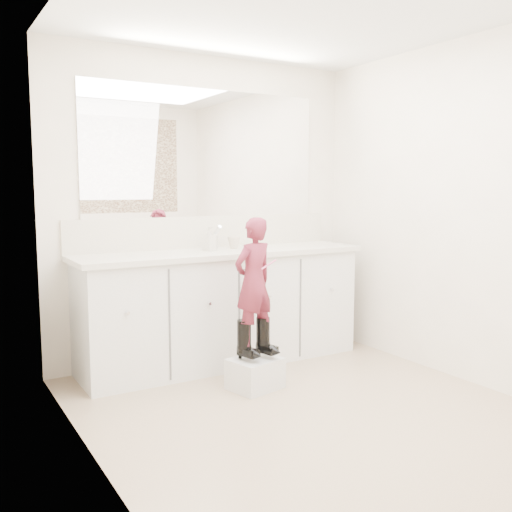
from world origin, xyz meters
TOP-DOWN VIEW (x-y plane):
  - floor at (0.00, 0.00)m, footprint 3.00×3.00m
  - ceiling at (0.00, 0.00)m, footprint 3.00×3.00m
  - wall_back at (0.00, 1.50)m, footprint 2.60×0.00m
  - wall_left at (-1.30, 0.00)m, footprint 0.00×3.00m
  - wall_right at (1.30, 0.00)m, footprint 0.00×3.00m
  - vanity_cabinet at (0.00, 1.23)m, footprint 2.20×0.55m
  - countertop at (0.00, 1.21)m, footprint 2.28×0.58m
  - backsplash at (0.00, 1.49)m, footprint 2.28×0.03m
  - mirror at (0.00, 1.49)m, footprint 2.00×0.02m
  - faucet at (0.00, 1.38)m, footprint 0.08×0.08m
  - cup at (0.15, 1.30)m, footprint 0.13×0.13m
  - soap_bottle at (-0.10, 1.24)m, footprint 0.11×0.11m
  - step_stool at (-0.08, 0.59)m, footprint 0.38×0.34m
  - boot_left at (-0.15, 0.61)m, footprint 0.14×0.20m
  - boot_right at (-0.00, 0.61)m, footprint 0.14×0.20m
  - toddler at (-0.08, 0.61)m, footprint 0.35×0.27m
  - toothbrush at (-0.01, 0.53)m, footprint 0.13×0.04m

SIDE VIEW (x-z plane):
  - floor at x=0.00m, z-range 0.00..0.00m
  - step_stool at x=-0.08m, z-range 0.00..0.21m
  - boot_left at x=-0.15m, z-range 0.21..0.48m
  - boot_right at x=0.00m, z-range 0.21..0.48m
  - vanity_cabinet at x=0.00m, z-range 0.00..0.85m
  - toddler at x=-0.08m, z-range 0.31..1.17m
  - toothbrush at x=-0.01m, z-range 0.83..0.89m
  - countertop at x=0.00m, z-range 0.85..0.89m
  - cup at x=0.15m, z-range 0.89..0.99m
  - faucet at x=0.00m, z-range 0.89..0.99m
  - soap_bottle at x=-0.10m, z-range 0.89..1.07m
  - backsplash at x=0.00m, z-range 0.89..1.14m
  - wall_back at x=0.00m, z-range -0.10..2.50m
  - wall_left at x=-1.30m, z-range -0.30..2.70m
  - wall_right at x=1.30m, z-range -0.30..2.70m
  - mirror at x=0.00m, z-range 1.14..2.14m
  - ceiling at x=0.00m, z-range 2.40..2.40m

